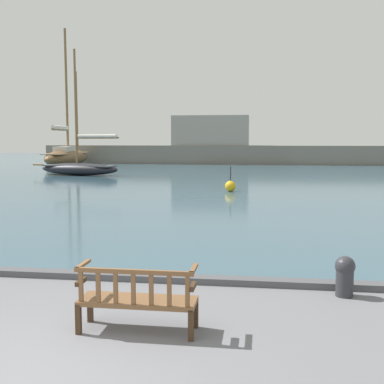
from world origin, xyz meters
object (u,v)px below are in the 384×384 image
object	(u,v)px
mooring_bollard	(345,274)
channel_buoy	(230,186)
park_bench	(137,298)
sailboat_outer_starboard	(79,167)
sailboat_mid_port	(67,155)

from	to	relation	value
mooring_bollard	channel_buoy	distance (m)	15.71
park_bench	mooring_bollard	xyz separation A→B (m)	(3.05, 1.95, -0.09)
park_bench	sailboat_outer_starboard	world-z (taller)	sailboat_outer_starboard
sailboat_outer_starboard	mooring_bollard	bearing A→B (deg)	-60.30
park_bench	channel_buoy	size ratio (longest dim) A/B	1.30
sailboat_mid_port	mooring_bollard	size ratio (longest dim) A/B	19.09
mooring_bollard	channel_buoy	xyz separation A→B (m)	(-2.83, 15.45, -0.02)
sailboat_mid_port	mooring_bollard	xyz separation A→B (m)	(19.82, -36.25, -0.75)
park_bench	sailboat_mid_port	xyz separation A→B (m)	(-16.77, 38.21, 0.66)
channel_buoy	sailboat_mid_port	bearing A→B (deg)	129.24
sailboat_mid_port	mooring_bollard	bearing A→B (deg)	-61.33
sailboat_mid_port	channel_buoy	distance (m)	26.87
sailboat_mid_port	mooring_bollard	world-z (taller)	sailboat_mid_port
mooring_bollard	channel_buoy	world-z (taller)	channel_buoy
channel_buoy	sailboat_outer_starboard	bearing A→B (deg)	140.10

